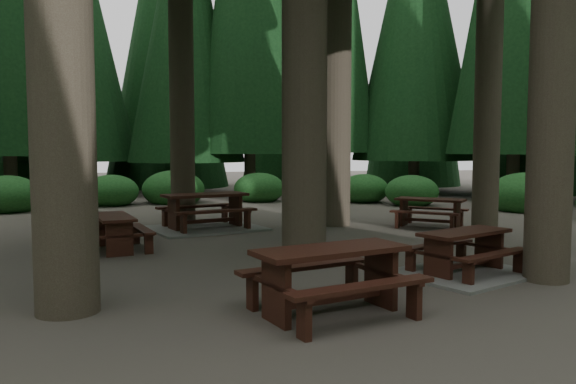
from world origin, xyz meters
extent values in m
plane|color=#4A433C|center=(0.00, 0.00, 0.00)|extent=(80.00, 80.00, 0.00)
cube|color=gray|center=(2.97, -1.91, 0.03)|extent=(2.63, 2.47, 0.05)
cube|color=#371710|center=(2.97, -1.91, 0.68)|extent=(1.74, 1.29, 0.05)
cube|color=#371710|center=(2.73, -1.43, 0.41)|extent=(1.56, 0.93, 0.05)
cube|color=#371710|center=(3.21, -2.40, 0.41)|extent=(1.56, 0.93, 0.05)
cube|color=#371710|center=(2.39, -2.20, 0.33)|extent=(0.29, 0.48, 0.65)
cube|color=#371710|center=(2.39, -2.20, 0.38)|extent=(0.65, 1.20, 0.05)
cube|color=#371710|center=(3.55, -1.62, 0.33)|extent=(0.29, 0.48, 0.65)
cube|color=#371710|center=(3.55, -1.62, 0.38)|extent=(0.65, 1.20, 0.05)
cube|color=#371710|center=(2.97, -1.91, 0.16)|extent=(1.25, 0.67, 0.07)
cube|color=#371710|center=(-2.80, 1.24, 0.67)|extent=(1.05, 1.72, 0.05)
cube|color=#371710|center=(-3.31, 1.09, 0.40)|extent=(0.66, 1.61, 0.04)
cube|color=#371710|center=(-2.28, 1.39, 0.40)|extent=(0.66, 1.61, 0.04)
cube|color=#371710|center=(-2.62, 0.62, 0.32)|extent=(0.49, 0.21, 0.65)
cube|color=#371710|center=(-2.62, 0.62, 0.38)|extent=(1.27, 0.43, 0.05)
cube|color=#371710|center=(-2.98, 1.86, 0.32)|extent=(0.49, 0.21, 0.65)
cube|color=#371710|center=(-2.98, 1.86, 0.38)|extent=(1.27, 0.43, 0.05)
cube|color=#371710|center=(-2.80, 1.24, 0.16)|extent=(0.44, 1.31, 0.07)
cube|color=gray|center=(-0.94, 3.95, 0.03)|extent=(3.22, 2.95, 0.05)
cube|color=#371710|center=(-0.94, 3.95, 0.86)|extent=(2.21, 1.47, 0.07)
cube|color=#371710|center=(-1.19, 4.59, 0.51)|extent=(2.03, 0.99, 0.06)
cube|color=#371710|center=(-0.70, 3.31, 0.51)|extent=(2.03, 0.99, 0.06)
cube|color=#371710|center=(-1.72, 3.66, 0.41)|extent=(0.31, 0.62, 0.82)
cube|color=#371710|center=(-1.72, 3.66, 0.48)|extent=(0.67, 1.58, 0.07)
cube|color=#371710|center=(-0.17, 4.24, 0.41)|extent=(0.31, 0.62, 0.82)
cube|color=#371710|center=(-0.17, 4.24, 0.48)|extent=(0.67, 1.58, 0.07)
cube|color=#371710|center=(-0.94, 3.95, 0.21)|extent=(1.64, 0.69, 0.09)
cube|color=#371710|center=(4.73, 3.34, 0.71)|extent=(1.75, 1.57, 0.06)
cube|color=#371710|center=(5.08, 3.79, 0.43)|extent=(1.49, 1.23, 0.05)
cube|color=#371710|center=(4.38, 2.90, 0.43)|extent=(1.49, 1.23, 0.05)
cube|color=#371710|center=(4.20, 3.76, 0.34)|extent=(0.38, 0.46, 0.68)
cube|color=#371710|center=(4.20, 3.76, 0.40)|extent=(0.90, 1.13, 0.06)
cube|color=#371710|center=(5.27, 2.93, 0.34)|extent=(0.38, 0.46, 0.68)
cube|color=#371710|center=(5.27, 2.93, 0.40)|extent=(0.90, 1.13, 0.06)
cube|color=#371710|center=(4.73, 3.34, 0.17)|extent=(1.16, 0.93, 0.08)
cube|color=#371710|center=(0.35, -3.63, 0.78)|extent=(2.02, 1.31, 0.06)
cube|color=#371710|center=(0.15, -3.04, 0.47)|extent=(1.86, 0.87, 0.05)
cube|color=#371710|center=(0.56, -4.23, 0.47)|extent=(1.86, 0.87, 0.05)
cube|color=#371710|center=(-0.36, -3.88, 0.38)|extent=(0.27, 0.57, 0.75)
cube|color=#371710|center=(-0.36, -3.88, 0.44)|extent=(0.58, 1.46, 0.06)
cube|color=#371710|center=(1.06, -3.39, 0.38)|extent=(0.27, 0.57, 0.75)
cube|color=#371710|center=(1.06, -3.39, 0.44)|extent=(0.58, 1.46, 0.06)
cube|color=#371710|center=(0.35, -3.63, 0.19)|extent=(1.51, 0.60, 0.08)
ellipsoid|color=#1B4F1B|center=(9.44, 6.45, 0.40)|extent=(2.42, 2.42, 1.49)
ellipsoid|color=#1B4F1B|center=(6.43, 8.69, 0.40)|extent=(1.90, 1.90, 1.17)
ellipsoid|color=#1B4F1B|center=(5.14, 10.17, 0.40)|extent=(1.84, 1.84, 1.13)
ellipsoid|color=#1B4F1B|center=(1.30, 11.25, 0.40)|extent=(1.95, 1.95, 1.20)
ellipsoid|color=#1B4F1B|center=(-1.94, 11.21, 0.40)|extent=(2.31, 2.31, 1.42)
ellipsoid|color=#1B4F1B|center=(-4.09, 10.56, 0.40)|extent=(1.93, 1.93, 1.19)
ellipsoid|color=#1B4F1B|center=(-7.11, 9.06, 0.40)|extent=(2.15, 2.15, 1.32)
cone|color=black|center=(8.89, 14.45, 8.24)|extent=(5.73, 5.73, 13.48)
cone|color=black|center=(-1.44, 15.36, 7.89)|extent=(5.17, 5.17, 12.91)
cone|color=black|center=(-6.57, 16.72, 8.10)|extent=(5.82, 5.82, 13.26)
cone|color=black|center=(11.00, 19.74, 9.51)|extent=(5.26, 5.26, 19.02)
cone|color=black|center=(4.25, 21.60, 8.07)|extent=(5.34, 5.34, 16.14)
cone|color=black|center=(-2.52, 20.86, 8.43)|extent=(6.57, 6.57, 16.86)
camera|label=1|loc=(-1.30, -10.10, 1.99)|focal=35.00mm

